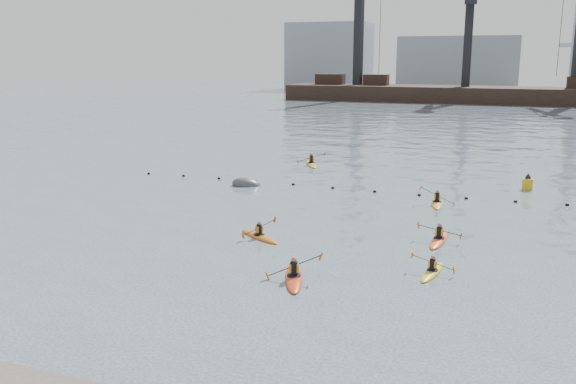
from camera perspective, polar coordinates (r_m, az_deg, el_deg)
name	(u,v)px	position (r m, az deg, el deg)	size (l,w,h in m)	color
ground	(209,320)	(21.96, -7.37, -11.82)	(400.00, 400.00, 0.00)	#343F4C
float_line	(354,189)	(42.35, 6.21, 0.25)	(33.24, 0.73, 0.24)	black
barge_pier	(464,93)	(128.20, 16.10, 8.92)	(72.00, 19.30, 29.50)	black
skyline	(488,55)	(168.07, 18.22, 12.06)	(141.00, 28.00, 22.00)	gray
kayaker_0	(294,277)	(25.44, 0.56, -7.96)	(2.30, 3.49, 1.32)	red
kayaker_1	(432,271)	(26.86, 13.34, -7.23)	(1.91, 2.88, 0.93)	gold
kayaker_2	(259,236)	(31.13, -2.71, -4.11)	(2.91, 2.19, 1.06)	#C96212
kayaker_3	(437,203)	(39.14, 13.76, -0.97)	(2.26, 3.30, 1.29)	orange
kayaker_4	(439,239)	(31.41, 13.94, -4.31)	(2.26, 3.36, 1.06)	#EB5716
kayaker_5	(311,164)	(51.81, 2.19, 2.67)	(2.29, 3.58, 1.27)	gold
mooring_buoy	(247,185)	(43.66, -3.88, 0.62)	(2.16, 1.27, 1.08)	#3F4244
nav_buoy	(528,184)	(45.33, 21.50, 0.72)	(0.71, 0.71, 1.30)	gold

